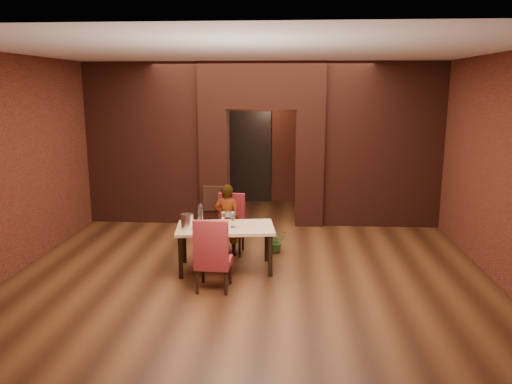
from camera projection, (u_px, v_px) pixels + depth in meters
floor at (255, 254)px, 8.27m from camera, size 8.00×8.00×0.00m
ceiling at (255, 55)px, 7.61m from camera, size 7.00×8.00×0.04m
wall_back at (267, 135)px, 11.84m from camera, size 7.00×0.04×3.20m
wall_front at (220, 228)px, 4.03m from camera, size 7.00×0.04×3.20m
wall_left at (42, 157)px, 8.17m from camera, size 0.04×8.00×3.20m
wall_right at (480, 161)px, 7.70m from camera, size 0.04×8.00×3.20m
pillar_left at (215, 166)px, 10.05m from camera, size 0.55×0.55×2.30m
pillar_right at (309, 167)px, 9.92m from camera, size 0.55×0.55×2.30m
lintel at (262, 85)px, 9.65m from camera, size 2.45×0.55×0.90m
wing_wall_left at (145, 144)px, 10.05m from camera, size 2.28×0.35×3.20m
wing_wall_right at (382, 145)px, 9.73m from camera, size 2.28×0.35×3.20m
vent_panel at (213, 199)px, 9.88m from camera, size 0.40×0.03×0.50m
rear_door at (250, 158)px, 11.92m from camera, size 0.90×0.08×2.10m
rear_door_frame at (250, 158)px, 11.88m from camera, size 1.02×0.04×2.22m
dining_table at (226, 248)px, 7.52m from camera, size 1.53×0.99×0.68m
chair_far at (230, 225)px, 8.23m from camera, size 0.47×0.47×0.98m
chair_near at (214, 253)px, 6.75m from camera, size 0.48×0.48×1.02m
person_seated at (227, 220)px, 8.13m from camera, size 0.47×0.34×1.19m
wine_glass_a at (223, 219)px, 7.51m from camera, size 0.08×0.08×0.20m
wine_glass_b at (233, 220)px, 7.39m from camera, size 0.09×0.09×0.22m
wine_glass_c at (233, 220)px, 7.39m from camera, size 0.09×0.09×0.23m
tasting_sheet at (216, 229)px, 7.30m from camera, size 0.35×0.27×0.00m
wine_bucket at (187, 221)px, 7.30m from camera, size 0.18×0.18×0.23m
water_bottle at (200, 214)px, 7.51m from camera, size 0.08×0.08×0.33m
potted_plant at (276, 241)px, 8.34m from camera, size 0.40×0.37×0.39m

